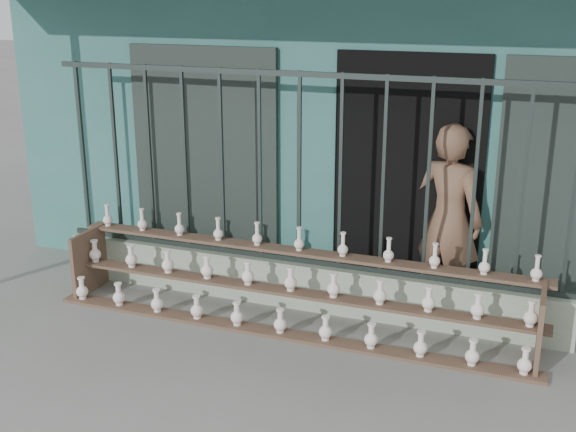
% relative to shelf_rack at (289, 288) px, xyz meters
% --- Properties ---
extents(ground, '(60.00, 60.00, 0.00)m').
position_rel_shelf_rack_xyz_m(ground, '(-0.06, -0.89, -0.36)').
color(ground, slate).
extents(workshop_building, '(7.40, 6.60, 3.21)m').
position_rel_shelf_rack_xyz_m(workshop_building, '(-0.05, 3.34, 1.26)').
color(workshop_building, '#336D67').
rests_on(workshop_building, ground).
extents(parapet_wall, '(5.00, 0.20, 0.45)m').
position_rel_shelf_rack_xyz_m(parapet_wall, '(-0.06, 0.41, -0.13)').
color(parapet_wall, '#A8B99F').
rests_on(parapet_wall, ground).
extents(security_fence, '(5.00, 0.04, 1.80)m').
position_rel_shelf_rack_xyz_m(security_fence, '(-0.06, 0.41, 0.99)').
color(security_fence, '#283330').
rests_on(security_fence, parapet_wall).
extents(shelf_rack, '(4.50, 0.68, 0.85)m').
position_rel_shelf_rack_xyz_m(shelf_rack, '(0.00, 0.00, 0.00)').
color(shelf_rack, brown).
rests_on(shelf_rack, ground).
extents(elderly_woman, '(0.77, 0.64, 1.81)m').
position_rel_shelf_rack_xyz_m(elderly_woman, '(1.26, 0.80, 0.55)').
color(elderly_woman, brown).
rests_on(elderly_woman, ground).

